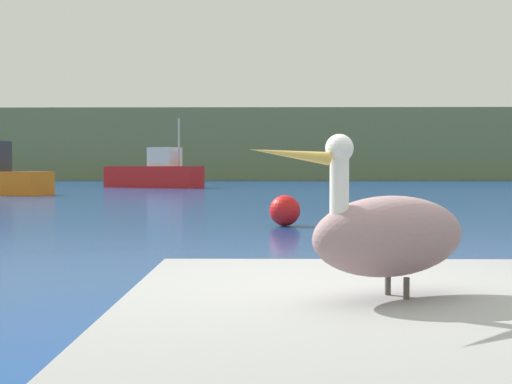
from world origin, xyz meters
TOP-DOWN VIEW (x-y plane):
  - hillside_backdrop at (0.00, 74.35)m, footprint 140.00×13.35m
  - pier_dock at (0.37, -0.59)m, footprint 2.63×2.93m
  - pelican at (0.36, -0.60)m, footprint 1.18×0.85m
  - fishing_boat_red at (-7.40, 41.57)m, footprint 6.75×4.53m
  - mooring_buoy at (0.19, 11.58)m, footprint 0.69×0.69m

SIDE VIEW (x-z plane):
  - pier_dock at x=0.37m, z-range 0.00..0.66m
  - mooring_buoy at x=0.19m, z-range 0.00..0.69m
  - fishing_boat_red at x=-7.40m, z-range -1.32..3.11m
  - pelican at x=0.36m, z-range 0.58..1.37m
  - hillside_backdrop at x=0.00m, z-range 0.00..7.42m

